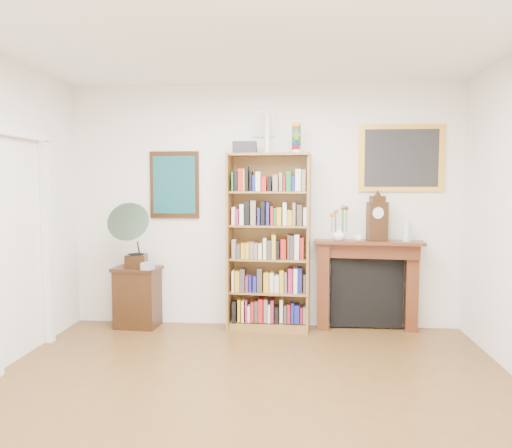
% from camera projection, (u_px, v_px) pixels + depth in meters
% --- Properties ---
extents(room, '(4.51, 5.01, 2.81)m').
position_uv_depth(room, '(241.00, 223.00, 3.31)').
color(room, brown).
rests_on(room, ground).
extents(door_casing, '(0.08, 1.02, 2.17)m').
position_uv_depth(door_casing, '(21.00, 226.00, 4.68)').
color(door_casing, white).
rests_on(door_casing, left_wall).
extents(teal_poster, '(0.58, 0.04, 0.78)m').
position_uv_depth(teal_poster, '(174.00, 185.00, 5.83)').
color(teal_poster, black).
rests_on(teal_poster, back_wall).
extents(small_picture, '(0.26, 0.04, 0.30)m').
position_uv_depth(small_picture, '(264.00, 124.00, 5.70)').
color(small_picture, white).
rests_on(small_picture, back_wall).
extents(gilt_painting, '(0.95, 0.04, 0.75)m').
position_uv_depth(gilt_painting, '(401.00, 158.00, 5.61)').
color(gilt_painting, gold).
rests_on(gilt_painting, back_wall).
extents(bookshelf, '(0.95, 0.40, 2.30)m').
position_uv_depth(bookshelf, '(269.00, 232.00, 5.63)').
color(bookshelf, brown).
rests_on(bookshelf, floor).
extents(side_cabinet, '(0.54, 0.41, 0.70)m').
position_uv_depth(side_cabinet, '(138.00, 297.00, 5.78)').
color(side_cabinet, black).
rests_on(side_cabinet, floor).
extents(fireplace, '(1.24, 0.41, 1.03)m').
position_uv_depth(fireplace, '(367.00, 278.00, 5.67)').
color(fireplace, '#462110').
rests_on(fireplace, floor).
extents(gramophone, '(0.52, 0.62, 0.75)m').
position_uv_depth(gramophone, '(132.00, 231.00, 5.64)').
color(gramophone, black).
rests_on(gramophone, side_cabinet).
extents(cd_stack, '(0.14, 0.14, 0.08)m').
position_uv_depth(cd_stack, '(148.00, 266.00, 5.59)').
color(cd_stack, silver).
rests_on(cd_stack, side_cabinet).
extents(mantel_clock, '(0.24, 0.17, 0.50)m').
position_uv_depth(mantel_clock, '(377.00, 219.00, 5.57)').
color(mantel_clock, black).
rests_on(mantel_clock, fireplace).
extents(flower_vase, '(0.16, 0.16, 0.15)m').
position_uv_depth(flower_vase, '(339.00, 234.00, 5.60)').
color(flower_vase, white).
rests_on(flower_vase, fireplace).
extents(teacup, '(0.10, 0.10, 0.07)m').
position_uv_depth(teacup, '(359.00, 238.00, 5.54)').
color(teacup, white).
rests_on(teacup, fireplace).
extents(bottle_left, '(0.07, 0.07, 0.24)m').
position_uv_depth(bottle_left, '(406.00, 230.00, 5.52)').
color(bottle_left, silver).
rests_on(bottle_left, fireplace).
extents(bottle_right, '(0.06, 0.06, 0.20)m').
position_uv_depth(bottle_right, '(409.00, 232.00, 5.55)').
color(bottle_right, silver).
rests_on(bottle_right, fireplace).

